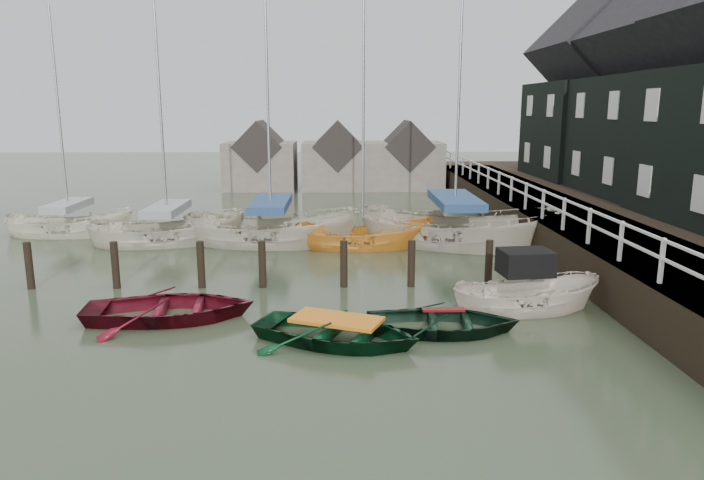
{
  "coord_description": "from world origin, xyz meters",
  "views": [
    {
      "loc": [
        1.06,
        -14.93,
        5.24
      ],
      "look_at": [
        1.44,
        3.1,
        1.4
      ],
      "focal_mm": 32.0,
      "sensor_mm": 36.0,
      "label": 1
    }
  ],
  "objects_px": {
    "sailboat_b": "(272,243)",
    "sailboat_d": "(454,244)",
    "rowboat_red": "(171,319)",
    "motorboat": "(525,307)",
    "sailboat_c": "(363,246)",
    "sailboat_a": "(169,242)",
    "sailboat_e": "(70,233)",
    "rowboat_dkgreen": "(443,332)",
    "rowboat_green": "(337,342)"
  },
  "relations": [
    {
      "from": "rowboat_green",
      "to": "sailboat_b",
      "type": "distance_m",
      "value": 10.79
    },
    {
      "from": "rowboat_green",
      "to": "sailboat_a",
      "type": "xyz_separation_m",
      "value": [
        -6.61,
        10.68,
        0.07
      ]
    },
    {
      "from": "sailboat_b",
      "to": "sailboat_e",
      "type": "relative_size",
      "value": 1.07
    },
    {
      "from": "rowboat_red",
      "to": "sailboat_e",
      "type": "distance_m",
      "value": 12.79
    },
    {
      "from": "rowboat_red",
      "to": "sailboat_e",
      "type": "xyz_separation_m",
      "value": [
        -6.96,
        10.72,
        0.07
      ]
    },
    {
      "from": "rowboat_red",
      "to": "motorboat",
      "type": "bearing_deg",
      "value": -93.42
    },
    {
      "from": "rowboat_dkgreen",
      "to": "sailboat_a",
      "type": "relative_size",
      "value": 0.32
    },
    {
      "from": "motorboat",
      "to": "sailboat_e",
      "type": "distance_m",
      "value": 19.08
    },
    {
      "from": "motorboat",
      "to": "rowboat_red",
      "type": "bearing_deg",
      "value": 86.91
    },
    {
      "from": "sailboat_c",
      "to": "sailboat_d",
      "type": "bearing_deg",
      "value": -86.27
    },
    {
      "from": "sailboat_d",
      "to": "sailboat_c",
      "type": "bearing_deg",
      "value": 116.93
    },
    {
      "from": "sailboat_a",
      "to": "sailboat_c",
      "type": "bearing_deg",
      "value": -109.08
    },
    {
      "from": "rowboat_green",
      "to": "sailboat_b",
      "type": "height_order",
      "value": "sailboat_b"
    },
    {
      "from": "rowboat_red",
      "to": "rowboat_green",
      "type": "relative_size",
      "value": 1.08
    },
    {
      "from": "rowboat_dkgreen",
      "to": "sailboat_a",
      "type": "bearing_deg",
      "value": 45.92
    },
    {
      "from": "rowboat_green",
      "to": "sailboat_d",
      "type": "xyz_separation_m",
      "value": [
        4.5,
        10.11,
        0.06
      ]
    },
    {
      "from": "motorboat",
      "to": "sailboat_b",
      "type": "bearing_deg",
      "value": 36.04
    },
    {
      "from": "rowboat_dkgreen",
      "to": "sailboat_c",
      "type": "height_order",
      "value": "sailboat_c"
    },
    {
      "from": "motorboat",
      "to": "sailboat_e",
      "type": "height_order",
      "value": "sailboat_e"
    },
    {
      "from": "sailboat_a",
      "to": "sailboat_b",
      "type": "xyz_separation_m",
      "value": [
        4.04,
        -0.2,
        -0.01
      ]
    },
    {
      "from": "rowboat_red",
      "to": "sailboat_d",
      "type": "xyz_separation_m",
      "value": [
        8.69,
        8.42,
        0.06
      ]
    },
    {
      "from": "sailboat_c",
      "to": "rowboat_red",
      "type": "bearing_deg",
      "value": 148.37
    },
    {
      "from": "sailboat_a",
      "to": "sailboat_e",
      "type": "height_order",
      "value": "sailboat_a"
    },
    {
      "from": "sailboat_b",
      "to": "sailboat_c",
      "type": "distance_m",
      "value": 3.58
    },
    {
      "from": "sailboat_d",
      "to": "sailboat_e",
      "type": "relative_size",
      "value": 1.19
    },
    {
      "from": "sailboat_a",
      "to": "sailboat_e",
      "type": "distance_m",
      "value": 4.86
    },
    {
      "from": "rowboat_green",
      "to": "sailboat_d",
      "type": "distance_m",
      "value": 11.07
    },
    {
      "from": "rowboat_red",
      "to": "sailboat_c",
      "type": "distance_m",
      "value": 9.7
    },
    {
      "from": "rowboat_green",
      "to": "sailboat_c",
      "type": "bearing_deg",
      "value": 16.94
    },
    {
      "from": "rowboat_red",
      "to": "sailboat_d",
      "type": "bearing_deg",
      "value": -52.15
    },
    {
      "from": "sailboat_b",
      "to": "sailboat_d",
      "type": "distance_m",
      "value": 7.08
    },
    {
      "from": "sailboat_e",
      "to": "rowboat_green",
      "type": "bearing_deg",
      "value": -138.81
    },
    {
      "from": "motorboat",
      "to": "sailboat_a",
      "type": "height_order",
      "value": "sailboat_a"
    },
    {
      "from": "rowboat_dkgreen",
      "to": "sailboat_d",
      "type": "relative_size",
      "value": 0.3
    },
    {
      "from": "sailboat_b",
      "to": "sailboat_d",
      "type": "bearing_deg",
      "value": -86.24
    },
    {
      "from": "rowboat_red",
      "to": "rowboat_dkgreen",
      "type": "height_order",
      "value": "rowboat_red"
    },
    {
      "from": "sailboat_e",
      "to": "sailboat_b",
      "type": "bearing_deg",
      "value": -103.46
    },
    {
      "from": "motorboat",
      "to": "rowboat_dkgreen",
      "type": "bearing_deg",
      "value": 116.13
    },
    {
      "from": "sailboat_a",
      "to": "sailboat_b",
      "type": "bearing_deg",
      "value": -106.16
    },
    {
      "from": "rowboat_dkgreen",
      "to": "sailboat_c",
      "type": "bearing_deg",
      "value": 13.14
    },
    {
      "from": "motorboat",
      "to": "sailboat_e",
      "type": "xyz_separation_m",
      "value": [
        -16.08,
        10.27,
        -0.04
      ]
    },
    {
      "from": "rowboat_red",
      "to": "motorboat",
      "type": "xyz_separation_m",
      "value": [
        9.12,
        0.45,
        0.11
      ]
    },
    {
      "from": "rowboat_red",
      "to": "rowboat_dkgreen",
      "type": "xyz_separation_m",
      "value": [
        6.71,
        -1.05,
        0.0
      ]
    },
    {
      "from": "rowboat_green",
      "to": "sailboat_e",
      "type": "height_order",
      "value": "sailboat_e"
    },
    {
      "from": "rowboat_green",
      "to": "sailboat_b",
      "type": "xyz_separation_m",
      "value": [
        -2.57,
        10.48,
        0.06
      ]
    },
    {
      "from": "sailboat_b",
      "to": "sailboat_e",
      "type": "bearing_deg",
      "value": 84.0
    },
    {
      "from": "rowboat_red",
      "to": "sailboat_c",
      "type": "xyz_separation_m",
      "value": [
        5.16,
        8.22,
        0.02
      ]
    },
    {
      "from": "sailboat_b",
      "to": "sailboat_e",
      "type": "height_order",
      "value": "sailboat_b"
    },
    {
      "from": "motorboat",
      "to": "sailboat_e",
      "type": "bearing_deg",
      "value": 51.5
    },
    {
      "from": "sailboat_b",
      "to": "sailboat_d",
      "type": "height_order",
      "value": "sailboat_d"
    }
  ]
}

